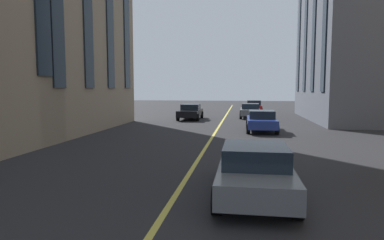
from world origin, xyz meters
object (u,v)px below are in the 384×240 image
car_grey_parked_b (255,170)px  car_red_oncoming (254,106)px  car_black_parked_a (190,112)px  car_grey_trailing (250,110)px  car_blue_mid (261,120)px

car_grey_parked_b → car_red_oncoming: (30.94, -0.96, -0.00)m
car_black_parked_a → car_red_oncoming: 11.64m
car_red_oncoming → car_grey_trailing: bearing=175.6°
car_grey_parked_b → car_grey_trailing: same height
car_grey_parked_b → car_black_parked_a: 21.51m
car_grey_trailing → car_blue_mid: bearing=-177.0°
car_red_oncoming → car_black_parked_a: bearing=149.3°
car_grey_parked_b → car_red_oncoming: car_red_oncoming is taller
car_blue_mid → car_red_oncoming: size_ratio=1.13×
car_grey_trailing → car_black_parked_a: size_ratio=1.00×
car_black_parked_a → car_red_oncoming: size_ratio=1.13×
car_grey_trailing → car_black_parked_a: bearing=113.6°
car_blue_mid → car_black_parked_a: 9.55m
car_blue_mid → car_red_oncoming: bearing=-0.2°
car_grey_trailing → car_red_oncoming: size_ratio=1.13×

